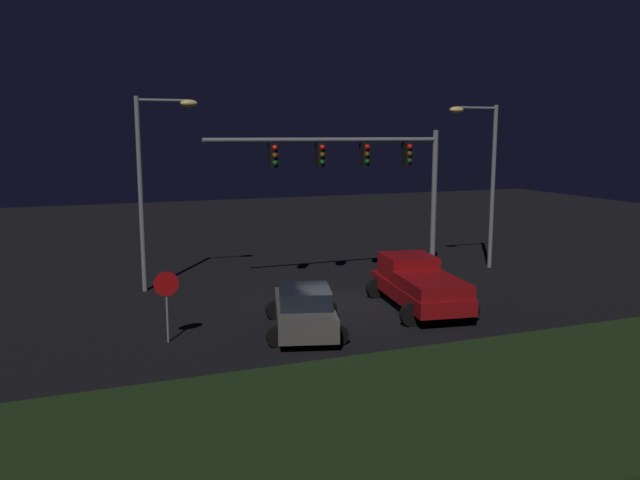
# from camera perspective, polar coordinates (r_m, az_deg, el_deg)

# --- Properties ---
(ground_plane) EXTENTS (80.00, 80.00, 0.00)m
(ground_plane) POSITION_cam_1_polar(r_m,az_deg,el_deg) (24.48, 1.49, -5.67)
(ground_plane) COLOR black
(grass_median) EXTENTS (24.32, 7.94, 0.10)m
(grass_median) POSITION_cam_1_polar(r_m,az_deg,el_deg) (16.47, 15.05, -13.46)
(grass_median) COLOR black
(grass_median) RESTS_ON ground_plane
(pickup_truck) EXTENTS (3.42, 5.64, 1.80)m
(pickup_truck) POSITION_cam_1_polar(r_m,az_deg,el_deg) (23.98, 8.61, -3.63)
(pickup_truck) COLOR maroon
(pickup_truck) RESTS_ON ground_plane
(car_sedan) EXTENTS (3.24, 4.73, 1.51)m
(car_sedan) POSITION_cam_1_polar(r_m,az_deg,el_deg) (20.94, -1.39, -6.17)
(car_sedan) COLOR #514C47
(car_sedan) RESTS_ON ground_plane
(traffic_signal_gantry) EXTENTS (10.32, 0.56, 6.50)m
(traffic_signal_gantry) POSITION_cam_1_polar(r_m,az_deg,el_deg) (27.29, 4.04, 6.57)
(traffic_signal_gantry) COLOR slate
(traffic_signal_gantry) RESTS_ON ground_plane
(street_lamp_left) EXTENTS (2.48, 0.44, 7.80)m
(street_lamp_left) POSITION_cam_1_polar(r_m,az_deg,el_deg) (26.80, -14.54, 6.03)
(street_lamp_left) COLOR slate
(street_lamp_left) RESTS_ON ground_plane
(street_lamp_right) EXTENTS (2.59, 0.44, 7.65)m
(street_lamp_right) POSITION_cam_1_polar(r_m,az_deg,el_deg) (31.23, 14.26, 6.35)
(street_lamp_right) COLOR slate
(street_lamp_right) RESTS_ON ground_plane
(stop_sign) EXTENTS (0.76, 0.08, 2.23)m
(stop_sign) POSITION_cam_1_polar(r_m,az_deg,el_deg) (20.24, -13.38, -4.57)
(stop_sign) COLOR slate
(stop_sign) RESTS_ON ground_plane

